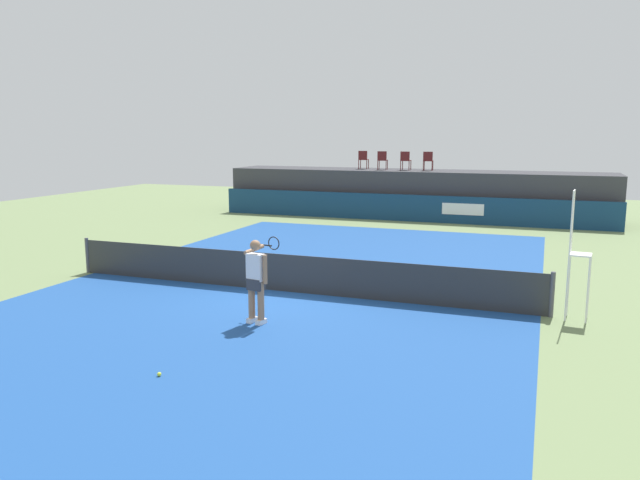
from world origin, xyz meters
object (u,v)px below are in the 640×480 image
spectator_chair_far_left (363,159)px  spectator_chair_right (428,160)px  spectator_chair_left (382,159)px  tennis_ball (159,374)px  tennis_player (257,278)px  net_post_near (87,255)px  spectator_chair_center (406,160)px  net_post_far (552,295)px  umpire_chair (575,246)px

spectator_chair_far_left → spectator_chair_right: size_ratio=1.00×
spectator_chair_left → tennis_ball: size_ratio=13.06×
spectator_chair_far_left → tennis_player: bearing=-80.5°
spectator_chair_far_left → net_post_near: 16.07m
spectator_chair_left → spectator_chair_center: 1.13m
spectator_chair_far_left → spectator_chair_right: (3.25, -0.26, 0.00)m
spectator_chair_center → spectator_chair_right: size_ratio=1.00×
net_post_near → net_post_far: (12.40, 0.00, 0.00)m
spectator_chair_left → net_post_near: (-4.65, -15.15, -2.19)m
spectator_chair_far_left → tennis_ball: (2.81, -21.25, -2.66)m
spectator_chair_center → net_post_far: spectator_chair_center is taller
spectator_chair_center → umpire_chair: 16.71m
umpire_chair → net_post_near: umpire_chair is taller
umpire_chair → tennis_player: (-6.17, -2.59, -0.63)m
spectator_chair_left → spectator_chair_center: (1.13, -0.01, 0.00)m
spectator_chair_far_left → spectator_chair_center: 2.22m
spectator_chair_center → net_post_far: 16.66m
umpire_chair → tennis_ball: umpire_chair is taller
spectator_chair_center → net_post_far: (6.62, -15.14, -2.19)m
net_post_near → tennis_ball: (6.40, -5.75, -0.46)m
spectator_chair_right → tennis_ball: bearing=-91.2°
spectator_chair_far_left → net_post_near: bearing=-103.0°
spectator_chair_center → tennis_ball: bearing=-88.3°
net_post_far → tennis_player: (-5.78, -2.58, 0.46)m
tennis_player → umpire_chair: bearing=22.8°
net_post_near → net_post_far: size_ratio=1.00×
spectator_chair_left → spectator_chair_right: bearing=2.7°
spectator_chair_center → net_post_near: bearing=-110.9°
net_post_near → tennis_ball: net_post_near is taller
spectator_chair_far_left → net_post_far: spectator_chair_far_left is taller
spectator_chair_left → tennis_ball: spectator_chair_left is taller
spectator_chair_left → tennis_player: spectator_chair_left is taller
umpire_chair → net_post_far: size_ratio=2.76×
net_post_far → tennis_ball: (-6.00, -5.75, -0.46)m
spectator_chair_right → net_post_far: (5.56, -15.25, -2.19)m
net_post_far → spectator_chair_right: bearing=110.0°
tennis_player → spectator_chair_far_left: bearing=99.5°
spectator_chair_center → umpire_chair: bearing=-65.1°
spectator_chair_center → spectator_chair_right: same height
spectator_chair_far_left → tennis_player: (3.03, -18.09, -1.73)m
umpire_chair → tennis_ball: 8.74m
spectator_chair_far_left → spectator_chair_center: size_ratio=1.00×
tennis_player → tennis_ball: 3.30m
umpire_chair → tennis_ball: bearing=-138.0°
spectator_chair_far_left → spectator_chair_right: bearing=-4.5°
spectator_chair_center → tennis_ball: (0.61, -20.88, -2.66)m
spectator_chair_right → umpire_chair: bearing=-68.6°
spectator_chair_center → net_post_near: 16.35m
net_post_near → tennis_ball: bearing=-41.9°
spectator_chair_far_left → umpire_chair: spectator_chair_far_left is taller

